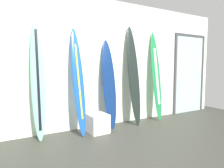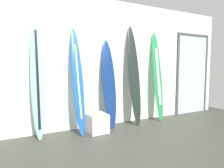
{
  "view_description": "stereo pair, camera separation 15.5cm",
  "coord_description": "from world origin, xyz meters",
  "px_view_note": "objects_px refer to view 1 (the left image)",
  "views": [
    {
      "loc": [
        -1.97,
        -2.74,
        1.34
      ],
      "look_at": [
        0.11,
        0.95,
        0.96
      ],
      "focal_mm": 31.78,
      "sensor_mm": 36.0,
      "label": 1
    },
    {
      "loc": [
        -1.83,
        -2.82,
        1.34
      ],
      "look_at": [
        0.11,
        0.95,
        0.96
      ],
      "focal_mm": 31.78,
      "sensor_mm": 36.0,
      "label": 2
    }
  ],
  "objects_px": {
    "surfboard_navy": "(109,84)",
    "glass_door": "(189,73)",
    "surfboard_charcoal": "(134,75)",
    "surfboard_emerald": "(156,77)",
    "surfboard_cobalt": "(78,81)",
    "surfboard_seafoam": "(38,79)",
    "display_block_left": "(98,123)"
  },
  "relations": [
    {
      "from": "surfboard_seafoam",
      "to": "glass_door",
      "type": "height_order",
      "value": "glass_door"
    },
    {
      "from": "surfboard_seafoam",
      "to": "surfboard_cobalt",
      "type": "distance_m",
      "value": 0.74
    },
    {
      "from": "surfboard_navy",
      "to": "display_block_left",
      "type": "bearing_deg",
      "value": -152.6
    },
    {
      "from": "surfboard_seafoam",
      "to": "surfboard_emerald",
      "type": "bearing_deg",
      "value": -0.17
    },
    {
      "from": "display_block_left",
      "to": "glass_door",
      "type": "distance_m",
      "value": 3.28
    },
    {
      "from": "surfboard_emerald",
      "to": "display_block_left",
      "type": "distance_m",
      "value": 1.92
    },
    {
      "from": "surfboard_cobalt",
      "to": "surfboard_navy",
      "type": "distance_m",
      "value": 0.73
    },
    {
      "from": "surfboard_cobalt",
      "to": "surfboard_navy",
      "type": "bearing_deg",
      "value": 5.46
    },
    {
      "from": "surfboard_cobalt",
      "to": "glass_door",
      "type": "height_order",
      "value": "glass_door"
    },
    {
      "from": "surfboard_charcoal",
      "to": "surfboard_emerald",
      "type": "relative_size",
      "value": 1.04
    },
    {
      "from": "glass_door",
      "to": "surfboard_navy",
      "type": "bearing_deg",
      "value": -176.11
    },
    {
      "from": "surfboard_seafoam",
      "to": "surfboard_emerald",
      "type": "xyz_separation_m",
      "value": [
        2.78,
        -0.01,
        -0.03
      ]
    },
    {
      "from": "surfboard_cobalt",
      "to": "glass_door",
      "type": "relative_size",
      "value": 0.94
    },
    {
      "from": "surfboard_charcoal",
      "to": "glass_door",
      "type": "distance_m",
      "value": 2.15
    },
    {
      "from": "surfboard_navy",
      "to": "display_block_left",
      "type": "height_order",
      "value": "surfboard_navy"
    },
    {
      "from": "surfboard_navy",
      "to": "surfboard_seafoam",
      "type": "bearing_deg",
      "value": 179.81
    },
    {
      "from": "surfboard_cobalt",
      "to": "surfboard_charcoal",
      "type": "relative_size",
      "value": 0.93
    },
    {
      "from": "surfboard_seafoam",
      "to": "surfboard_emerald",
      "type": "height_order",
      "value": "surfboard_seafoam"
    },
    {
      "from": "surfboard_seafoam",
      "to": "surfboard_navy",
      "type": "height_order",
      "value": "surfboard_seafoam"
    },
    {
      "from": "surfboard_seafoam",
      "to": "display_block_left",
      "type": "height_order",
      "value": "surfboard_seafoam"
    },
    {
      "from": "surfboard_cobalt",
      "to": "display_block_left",
      "type": "height_order",
      "value": "surfboard_cobalt"
    },
    {
      "from": "surfboard_navy",
      "to": "glass_door",
      "type": "relative_size",
      "value": 0.85
    },
    {
      "from": "glass_door",
      "to": "surfboard_cobalt",
      "type": "bearing_deg",
      "value": -175.78
    },
    {
      "from": "surfboard_charcoal",
      "to": "surfboard_cobalt",
      "type": "bearing_deg",
      "value": -178.75
    },
    {
      "from": "surfboard_cobalt",
      "to": "surfboard_seafoam",
      "type": "bearing_deg",
      "value": 174.26
    },
    {
      "from": "surfboard_emerald",
      "to": "glass_door",
      "type": "distance_m",
      "value": 1.44
    },
    {
      "from": "surfboard_navy",
      "to": "glass_door",
      "type": "xyz_separation_m",
      "value": [
        2.76,
        0.19,
        0.2
      ]
    },
    {
      "from": "surfboard_cobalt",
      "to": "surfboard_navy",
      "type": "relative_size",
      "value": 1.1
    },
    {
      "from": "glass_door",
      "to": "surfboard_emerald",
      "type": "bearing_deg",
      "value": -172.37
    },
    {
      "from": "surfboard_emerald",
      "to": "glass_door",
      "type": "xyz_separation_m",
      "value": [
        1.42,
        0.19,
        0.08
      ]
    },
    {
      "from": "surfboard_cobalt",
      "to": "glass_door",
      "type": "xyz_separation_m",
      "value": [
        3.48,
        0.26,
        0.11
      ]
    },
    {
      "from": "surfboard_cobalt",
      "to": "glass_door",
      "type": "bearing_deg",
      "value": 4.22
    }
  ]
}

